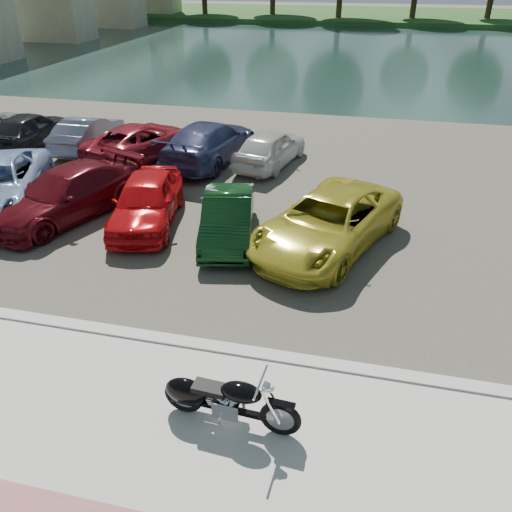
% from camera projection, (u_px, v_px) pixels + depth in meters
% --- Properties ---
extents(ground, '(200.00, 200.00, 0.00)m').
position_uv_depth(ground, '(182.00, 431.00, 8.17)').
color(ground, '#595447').
rests_on(ground, ground).
extents(promenade, '(60.00, 6.00, 0.10)m').
position_uv_depth(promenade, '(158.00, 483.00, 7.31)').
color(promenade, '#BBB8B0').
rests_on(promenade, ground).
extents(kerb, '(60.00, 0.30, 0.14)m').
position_uv_depth(kerb, '(217.00, 348.00, 9.82)').
color(kerb, '#BBB8B0').
rests_on(kerb, ground).
extents(parking_lot, '(60.00, 18.00, 0.04)m').
position_uv_depth(parking_lot, '(292.00, 182.00, 17.39)').
color(parking_lot, '#444037').
rests_on(parking_lot, ground).
extents(river, '(120.00, 40.00, 0.00)m').
position_uv_depth(river, '(349.00, 54.00, 41.73)').
color(river, '#1B312C').
rests_on(river, ground).
extents(far_bank, '(120.00, 24.00, 0.60)m').
position_uv_depth(far_bank, '(365.00, 15.00, 68.42)').
color(far_bank, '#1E4719').
rests_on(far_bank, ground).
extents(motorcycle, '(2.33, 0.75, 1.05)m').
position_uv_depth(motorcycle, '(218.00, 398.00, 8.04)').
color(motorcycle, black).
rests_on(motorcycle, promenade).
extents(car_3, '(3.62, 5.29, 1.42)m').
position_uv_depth(car_3, '(67.00, 194.00, 14.66)').
color(car_3, '#5B0D14').
rests_on(car_3, parking_lot).
extents(car_4, '(2.47, 4.40, 1.42)m').
position_uv_depth(car_4, '(146.00, 201.00, 14.26)').
color(car_4, red).
rests_on(car_4, parking_lot).
extents(car_5, '(2.03, 3.93, 1.23)m').
position_uv_depth(car_5, '(228.00, 218.00, 13.50)').
color(car_5, black).
rests_on(car_5, parking_lot).
extents(car_6, '(4.18, 5.76, 1.45)m').
position_uv_depth(car_6, '(328.00, 222.00, 13.04)').
color(car_6, gold).
rests_on(car_6, parking_lot).
extents(car_8, '(1.71, 4.10, 1.39)m').
position_uv_depth(car_8, '(29.00, 129.00, 20.44)').
color(car_8, black).
rests_on(car_8, parking_lot).
extents(car_9, '(1.41, 3.97, 1.31)m').
position_uv_depth(car_9, '(88.00, 133.00, 20.04)').
color(car_9, slate).
rests_on(car_9, parking_lot).
extents(car_10, '(3.64, 5.20, 1.32)m').
position_uv_depth(car_10, '(141.00, 141.00, 19.16)').
color(car_10, maroon).
rests_on(car_10, parking_lot).
extents(car_11, '(2.82, 5.45, 1.51)m').
position_uv_depth(car_11, '(209.00, 142.00, 18.73)').
color(car_11, navy).
rests_on(car_11, parking_lot).
extents(car_12, '(2.43, 4.22, 1.35)m').
position_uv_depth(car_12, '(270.00, 147.00, 18.45)').
color(car_12, silver).
rests_on(car_12, parking_lot).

